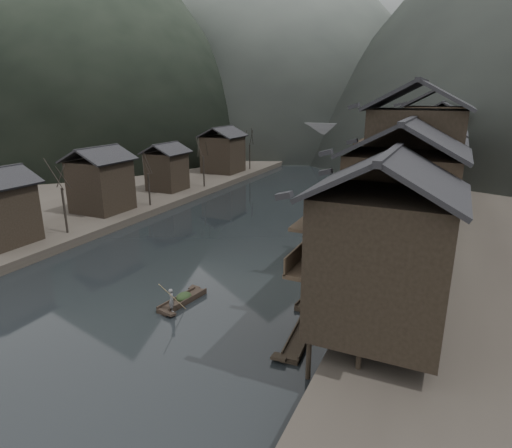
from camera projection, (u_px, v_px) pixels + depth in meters
The scene contains 12 objects.
water at pixel (196, 271), 39.12m from camera, with size 300.00×300.00×0.00m, color black.
left_bank at pixel (157, 170), 87.76m from camera, with size 40.00×200.00×1.20m, color #2D2823.
stilt_houses at pixel (425, 156), 46.30m from camera, with size 9.00×67.60×16.80m.
left_houses at pixel (151, 164), 63.19m from camera, with size 8.10×53.20×8.73m.
bare_trees at pixel (155, 164), 58.60m from camera, with size 3.57×61.91×7.13m.
moored_sampans at pixel (378, 218), 55.16m from camera, with size 3.32×66.77×0.47m.
midriver_boats at pixel (342, 181), 78.38m from camera, with size 3.52×32.99×0.45m.
stone_bridge at pixel (362, 140), 100.07m from camera, with size 40.00×6.00×9.00m.
hero_sampan at pixel (183, 300), 33.10m from camera, with size 1.71×5.04×0.44m.
cargo_heap at pixel (184, 293), 33.14m from camera, with size 1.09×1.43×0.66m, color black.
boatman at pixel (171, 297), 31.17m from camera, with size 0.65×0.43×1.78m, color #555557.
bamboo_pole at pixel (172, 267), 30.38m from camera, with size 0.06×0.06×3.88m, color #8C7A51.
Camera 1 is at (20.28, -30.46, 15.51)m, focal length 30.00 mm.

